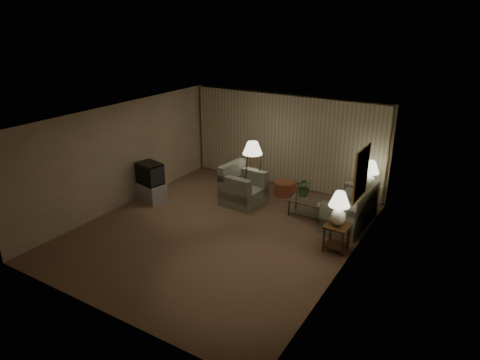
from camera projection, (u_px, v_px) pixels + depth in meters
The scene contains 16 objects.
ground at pixel (219, 230), 10.11m from camera, with size 7.00×7.00×0.00m, color #967352.
room_shell at pixel (253, 144), 10.66m from camera, with size 6.04×7.02×2.72m.
sofa at pixel (350, 210), 10.28m from camera, with size 1.76×1.00×0.75m.
armchair at pixel (243, 189), 11.39m from camera, with size 1.15×1.11×0.85m.
side_table_near at pixel (337, 233), 9.12m from camera, with size 0.50×0.50×0.60m.
side_table_far at pixel (367, 196), 10.99m from camera, with size 0.50×0.42×0.60m.
table_lamp_near at pixel (339, 206), 8.89m from camera, with size 0.44×0.44×0.76m.
table_lamp_far at pixel (370, 173), 10.75m from camera, with size 0.44×0.44×0.75m.
coffee_table at pixel (309, 206), 10.72m from camera, with size 1.04×0.57×0.41m.
tv_cabinet at pixel (151, 192), 11.64m from camera, with size 0.89×0.66×0.50m, color #A6A6A9.
crt_tv at pixel (150, 173), 11.45m from camera, with size 0.76×0.62×0.58m, color black.
floor_lamp at pixel (252, 170), 11.51m from camera, with size 0.53×0.53×1.64m.
ottoman at pixel (285, 188), 12.01m from camera, with size 0.59×0.59×0.39m, color #AD523A.
vase at pixel (304, 197), 10.71m from camera, with size 0.16×0.16×0.17m, color white.
flowers at pixel (305, 184), 10.59m from camera, with size 0.45×0.39×0.50m, color #37662D.
book at pixel (317, 204), 10.47m from camera, with size 0.18×0.24×0.02m, color olive.
Camera 1 is at (5.09, -7.42, 4.78)m, focal length 32.00 mm.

